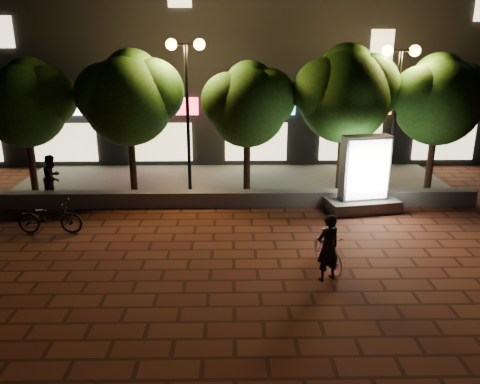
{
  "coord_description": "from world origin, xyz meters",
  "views": [
    {
      "loc": [
        -0.05,
        -10.88,
        5.27
      ],
      "look_at": [
        0.19,
        1.5,
        1.28
      ],
      "focal_mm": 35.79,
      "sensor_mm": 36.0,
      "label": 1
    }
  ],
  "objects_px": {
    "tree_far_left": "(25,100)",
    "scooter_pink": "(328,250)",
    "scooter_parked": "(50,217)",
    "street_lamp_left": "(186,78)",
    "tree_far_right": "(439,97)",
    "rider": "(328,248)",
    "street_lamp_right": "(398,82)",
    "tree_left": "(130,95)",
    "ad_kiosk": "(364,181)",
    "tree_mid": "(249,102)",
    "tree_right": "(346,91)",
    "pedestrian": "(52,178)"
  },
  "relations": [
    {
      "from": "tree_far_right",
      "to": "street_lamp_right",
      "type": "height_order",
      "value": "street_lamp_right"
    },
    {
      "from": "street_lamp_right",
      "to": "rider",
      "type": "bearing_deg",
      "value": -118.26
    },
    {
      "from": "street_lamp_left",
      "to": "ad_kiosk",
      "type": "xyz_separation_m",
      "value": [
        5.63,
        -1.7,
        -3.05
      ]
    },
    {
      "from": "tree_far_left",
      "to": "tree_right",
      "type": "distance_m",
      "value": 10.81
    },
    {
      "from": "tree_mid",
      "to": "street_lamp_right",
      "type": "relative_size",
      "value": 0.9
    },
    {
      "from": "tree_right",
      "to": "street_lamp_right",
      "type": "xyz_separation_m",
      "value": [
        1.64,
        -0.26,
        0.33
      ]
    },
    {
      "from": "tree_far_right",
      "to": "scooter_pink",
      "type": "relative_size",
      "value": 3.17
    },
    {
      "from": "ad_kiosk",
      "to": "scooter_pink",
      "type": "bearing_deg",
      "value": -115.23
    },
    {
      "from": "tree_far_left",
      "to": "rider",
      "type": "xyz_separation_m",
      "value": [
        9.06,
        -6.56,
        -2.5
      ]
    },
    {
      "from": "ad_kiosk",
      "to": "pedestrian",
      "type": "xyz_separation_m",
      "value": [
        -10.13,
        1.0,
        -0.13
      ]
    },
    {
      "from": "tree_left",
      "to": "tree_far_right",
      "type": "relative_size",
      "value": 1.03
    },
    {
      "from": "tree_far_left",
      "to": "tree_left",
      "type": "distance_m",
      "value": 3.51
    },
    {
      "from": "street_lamp_left",
      "to": "scooter_pink",
      "type": "xyz_separation_m",
      "value": [
        3.75,
        -5.69,
        -3.58
      ]
    },
    {
      "from": "tree_far_left",
      "to": "scooter_pink",
      "type": "relative_size",
      "value": 3.08
    },
    {
      "from": "scooter_pink",
      "to": "scooter_parked",
      "type": "distance_m",
      "value": 7.75
    },
    {
      "from": "tree_mid",
      "to": "scooter_parked",
      "type": "bearing_deg",
      "value": -147.22
    },
    {
      "from": "tree_mid",
      "to": "tree_far_right",
      "type": "xyz_separation_m",
      "value": [
        6.5,
        0.0,
        0.15
      ]
    },
    {
      "from": "tree_left",
      "to": "scooter_pink",
      "type": "height_order",
      "value": "tree_left"
    },
    {
      "from": "street_lamp_right",
      "to": "rider",
      "type": "xyz_separation_m",
      "value": [
        -3.39,
        -6.3,
        -3.1
      ]
    },
    {
      "from": "tree_mid",
      "to": "tree_left",
      "type": "bearing_deg",
      "value": 180.0
    },
    {
      "from": "street_lamp_left",
      "to": "ad_kiosk",
      "type": "distance_m",
      "value": 6.62
    },
    {
      "from": "scooter_parked",
      "to": "tree_mid",
      "type": "bearing_deg",
      "value": -56.46
    },
    {
      "from": "ad_kiosk",
      "to": "pedestrian",
      "type": "height_order",
      "value": "ad_kiosk"
    },
    {
      "from": "tree_left",
      "to": "scooter_parked",
      "type": "distance_m",
      "value": 5.03
    },
    {
      "from": "street_lamp_right",
      "to": "tree_mid",
      "type": "bearing_deg",
      "value": 176.96
    },
    {
      "from": "street_lamp_left",
      "to": "ad_kiosk",
      "type": "height_order",
      "value": "street_lamp_left"
    },
    {
      "from": "tree_far_right",
      "to": "pedestrian",
      "type": "relative_size",
      "value": 3.08
    },
    {
      "from": "tree_far_left",
      "to": "tree_right",
      "type": "bearing_deg",
      "value": 0.0
    },
    {
      "from": "street_lamp_left",
      "to": "scooter_pink",
      "type": "height_order",
      "value": "street_lamp_left"
    },
    {
      "from": "ad_kiosk",
      "to": "scooter_parked",
      "type": "bearing_deg",
      "value": -169.54
    },
    {
      "from": "street_lamp_left",
      "to": "street_lamp_right",
      "type": "bearing_deg",
      "value": 0.0
    },
    {
      "from": "tree_far_right",
      "to": "street_lamp_right",
      "type": "bearing_deg",
      "value": -170.39
    },
    {
      "from": "street_lamp_right",
      "to": "scooter_parked",
      "type": "xyz_separation_m",
      "value": [
        -10.66,
        -3.42,
        -3.42
      ]
    },
    {
      "from": "street_lamp_right",
      "to": "pedestrian",
      "type": "distance_m",
      "value": 11.92
    },
    {
      "from": "tree_far_left",
      "to": "rider",
      "type": "distance_m",
      "value": 11.46
    },
    {
      "from": "street_lamp_right",
      "to": "rider",
      "type": "relative_size",
      "value": 3.14
    },
    {
      "from": "tree_mid",
      "to": "ad_kiosk",
      "type": "distance_m",
      "value": 4.65
    },
    {
      "from": "tree_far_left",
      "to": "tree_mid",
      "type": "relative_size",
      "value": 1.03
    },
    {
      "from": "tree_right",
      "to": "scooter_pink",
      "type": "height_order",
      "value": "tree_right"
    },
    {
      "from": "rider",
      "to": "ad_kiosk",
      "type": "bearing_deg",
      "value": -139.37
    },
    {
      "from": "tree_left",
      "to": "tree_right",
      "type": "xyz_separation_m",
      "value": [
        7.3,
        0.0,
        0.12
      ]
    },
    {
      "from": "rider",
      "to": "street_lamp_right",
      "type": "bearing_deg",
      "value": -143.98
    },
    {
      "from": "tree_far_left",
      "to": "rider",
      "type": "relative_size",
      "value": 2.92
    },
    {
      "from": "street_lamp_left",
      "to": "scooter_pink",
      "type": "bearing_deg",
      "value": -56.59
    },
    {
      "from": "tree_mid",
      "to": "pedestrian",
      "type": "xyz_separation_m",
      "value": [
        -6.55,
        -0.96,
        -2.36
      ]
    },
    {
      "from": "scooter_pink",
      "to": "rider",
      "type": "relative_size",
      "value": 0.95
    },
    {
      "from": "tree_right",
      "to": "pedestrian",
      "type": "height_order",
      "value": "tree_right"
    },
    {
      "from": "ad_kiosk",
      "to": "scooter_pink",
      "type": "relative_size",
      "value": 1.62
    },
    {
      "from": "scooter_parked",
      "to": "pedestrian",
      "type": "relative_size",
      "value": 1.17
    },
    {
      "from": "tree_left",
      "to": "tree_far_left",
      "type": "bearing_deg",
      "value": -180.0
    }
  ]
}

